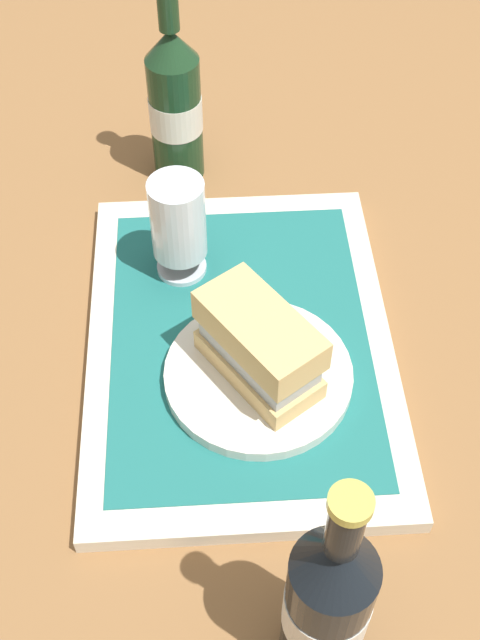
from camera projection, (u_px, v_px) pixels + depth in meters
name	position (u px, v px, depth m)	size (l,w,h in m)	color
ground_plane	(240.00, 349.00, 0.87)	(3.00, 3.00, 0.00)	olive
tray	(240.00, 344.00, 0.86)	(0.44, 0.32, 0.02)	beige
placemat	(240.00, 338.00, 0.85)	(0.38, 0.27, 0.00)	#1E6B66
plate	(258.00, 375.00, 0.81)	(0.19, 0.19, 0.01)	silver
sandwich	(257.00, 343.00, 0.77)	(0.14, 0.13, 0.08)	tan
beer_glass	(178.00, 223.00, 0.86)	(0.06, 0.06, 0.12)	silver
beer_bottle	(175.00, 104.00, 0.97)	(0.07, 0.07, 0.27)	#19381E
second_bottle	(328.00, 602.00, 0.59)	(0.07, 0.07, 0.27)	black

